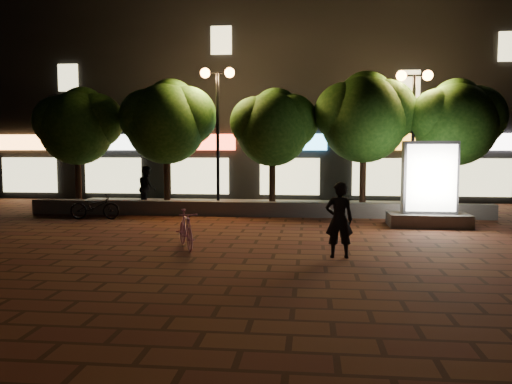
# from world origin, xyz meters

# --- Properties ---
(ground) EXTENTS (80.00, 80.00, 0.00)m
(ground) POSITION_xyz_m (0.00, 0.00, 0.00)
(ground) COLOR #5A301C
(ground) RESTS_ON ground
(retaining_wall) EXTENTS (16.00, 0.45, 0.50)m
(retaining_wall) POSITION_xyz_m (0.00, 4.00, 0.25)
(retaining_wall) COLOR #65625E
(retaining_wall) RESTS_ON ground
(sidewalk) EXTENTS (16.00, 5.00, 0.08)m
(sidewalk) POSITION_xyz_m (0.00, 6.50, 0.04)
(sidewalk) COLOR #65625E
(sidewalk) RESTS_ON ground
(building_block) EXTENTS (28.00, 8.12, 11.30)m
(building_block) POSITION_xyz_m (-0.01, 12.99, 5.00)
(building_block) COLOR black
(building_block) RESTS_ON ground
(tree_far_left) EXTENTS (3.36, 2.80, 4.63)m
(tree_far_left) POSITION_xyz_m (-6.95, 5.46, 3.29)
(tree_far_left) COLOR #321D13
(tree_far_left) RESTS_ON sidewalk
(tree_left) EXTENTS (3.60, 3.00, 4.89)m
(tree_left) POSITION_xyz_m (-3.45, 5.46, 3.44)
(tree_left) COLOR #321D13
(tree_left) RESTS_ON sidewalk
(tree_mid) EXTENTS (3.24, 2.70, 4.50)m
(tree_mid) POSITION_xyz_m (0.55, 5.46, 3.22)
(tree_mid) COLOR #321D13
(tree_mid) RESTS_ON sidewalk
(tree_right) EXTENTS (3.72, 3.10, 5.07)m
(tree_right) POSITION_xyz_m (3.86, 5.46, 3.57)
(tree_right) COLOR #321D13
(tree_right) RESTS_ON sidewalk
(tree_far_right) EXTENTS (3.48, 2.90, 4.76)m
(tree_far_right) POSITION_xyz_m (7.05, 5.46, 3.37)
(tree_far_right) COLOR #321D13
(tree_far_right) RESTS_ON sidewalk
(street_lamp_left) EXTENTS (1.26, 0.36, 5.18)m
(street_lamp_left) POSITION_xyz_m (-1.50, 5.20, 4.03)
(street_lamp_left) COLOR black
(street_lamp_left) RESTS_ON sidewalk
(street_lamp_right) EXTENTS (1.26, 0.36, 4.98)m
(street_lamp_right) POSITION_xyz_m (5.50, 5.20, 3.89)
(street_lamp_right) COLOR black
(street_lamp_right) RESTS_ON sidewalk
(ad_kiosk) EXTENTS (2.38, 1.21, 2.57)m
(ad_kiosk) POSITION_xyz_m (5.45, 2.25, 1.04)
(ad_kiosk) COLOR #65625E
(ad_kiosk) RESTS_ON ground
(scooter_pink) EXTENTS (1.01, 1.56, 0.91)m
(scooter_pink) POSITION_xyz_m (-1.00, -1.85, 0.46)
(scooter_pink) COLOR pink
(scooter_pink) RESTS_ON ground
(rider) EXTENTS (0.64, 0.45, 1.65)m
(rider) POSITION_xyz_m (2.53, -2.49, 0.82)
(rider) COLOR black
(rider) RESTS_ON ground
(scooter_parked) EXTENTS (1.69, 0.71, 0.86)m
(scooter_parked) POSITION_xyz_m (-5.17, 2.66, 0.43)
(scooter_parked) COLOR black
(scooter_parked) RESTS_ON ground
(pedestrian) EXTENTS (0.88, 0.97, 1.62)m
(pedestrian) POSITION_xyz_m (-4.07, 4.76, 0.89)
(pedestrian) COLOR black
(pedestrian) RESTS_ON sidewalk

